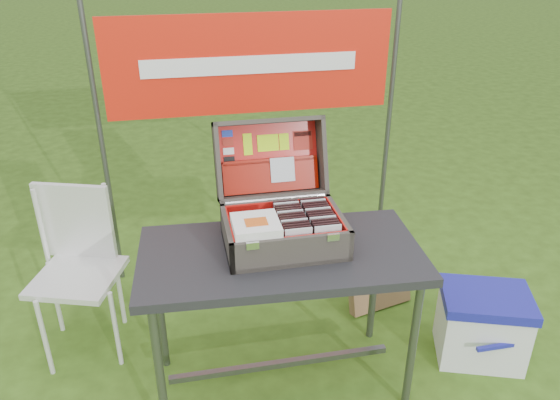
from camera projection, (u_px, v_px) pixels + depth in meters
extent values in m
plane|color=#345115|center=(291.00, 384.00, 2.64)|extent=(80.00, 80.00, 0.00)
cube|color=#252528|center=(281.00, 255.00, 2.32)|extent=(1.23, 0.67, 0.04)
cylinder|color=#59595B|center=(161.00, 380.00, 2.18)|extent=(0.04, 0.04, 0.71)
cylinder|color=#59595B|center=(413.00, 344.00, 2.37)|extent=(0.04, 0.04, 0.71)
cylinder|color=#59595B|center=(160.00, 307.00, 2.60)|extent=(0.04, 0.04, 0.71)
cylinder|color=#59595B|center=(374.00, 281.00, 2.79)|extent=(0.04, 0.04, 0.71)
cube|color=#59595B|center=(281.00, 364.00, 2.59)|extent=(1.05, 0.03, 0.03)
cube|color=#504A42|center=(284.00, 243.00, 2.35)|extent=(0.50, 0.36, 0.02)
cube|color=#504A42|center=(293.00, 253.00, 2.17)|extent=(0.50, 0.02, 0.14)
cube|color=#504A42|center=(276.00, 213.00, 2.47)|extent=(0.50, 0.02, 0.14)
cube|color=#504A42|center=(227.00, 237.00, 2.28)|extent=(0.02, 0.36, 0.14)
cube|color=#504A42|center=(339.00, 226.00, 2.36)|extent=(0.02, 0.36, 0.14)
cube|color=red|center=(284.00, 241.00, 2.34)|extent=(0.46, 0.32, 0.01)
cube|color=silver|center=(253.00, 246.00, 2.11)|extent=(0.05, 0.01, 0.03)
cube|color=silver|center=(333.00, 237.00, 2.17)|extent=(0.05, 0.01, 0.03)
cylinder|color=silver|center=(276.00, 199.00, 2.45)|extent=(0.45, 0.02, 0.02)
cube|color=#504A42|center=(268.00, 158.00, 2.55)|extent=(0.50, 0.14, 0.35)
cube|color=#504A42|center=(268.00, 121.00, 2.47)|extent=(0.50, 0.13, 0.06)
cube|color=#504A42|center=(273.00, 195.00, 2.51)|extent=(0.50, 0.13, 0.06)
cube|color=#504A42|center=(217.00, 162.00, 2.45)|extent=(0.02, 0.25, 0.38)
cube|color=#504A42|center=(322.00, 154.00, 2.53)|extent=(0.02, 0.25, 0.38)
cube|color=red|center=(269.00, 158.00, 2.53)|extent=(0.46, 0.11, 0.30)
cube|color=red|center=(292.00, 249.00, 2.18)|extent=(0.46, 0.01, 0.12)
cube|color=red|center=(277.00, 213.00, 2.45)|extent=(0.46, 0.01, 0.12)
cube|color=red|center=(230.00, 235.00, 2.28)|extent=(0.01, 0.32, 0.12)
cube|color=red|center=(336.00, 224.00, 2.36)|extent=(0.01, 0.32, 0.12)
cube|color=#860B00|center=(271.00, 176.00, 2.53)|extent=(0.44, 0.08, 0.15)
cube|color=#860B00|center=(270.00, 161.00, 2.51)|extent=(0.43, 0.03, 0.03)
cube|color=silver|center=(282.00, 170.00, 2.52)|extent=(0.11, 0.05, 0.11)
cube|color=#1933B2|center=(227.00, 134.00, 2.48)|extent=(0.05, 0.01, 0.03)
cube|color=#A11E13|center=(228.00, 142.00, 2.48)|extent=(0.05, 0.01, 0.03)
cube|color=white|center=(229.00, 151.00, 2.49)|extent=(0.05, 0.01, 0.03)
cube|color=black|center=(229.00, 160.00, 2.49)|extent=(0.05, 0.01, 0.03)
cube|color=#B3EE06|center=(248.00, 144.00, 2.50)|extent=(0.04, 0.04, 0.09)
cube|color=#B3EE06|center=(268.00, 143.00, 2.52)|extent=(0.10, 0.03, 0.07)
cube|color=#B3EE06|center=(284.00, 142.00, 2.53)|extent=(0.05, 0.03, 0.07)
cube|color=#A11E13|center=(303.00, 140.00, 2.55)|extent=(0.09, 0.03, 0.09)
cube|color=black|center=(303.00, 134.00, 2.55)|extent=(0.08, 0.01, 0.02)
cube|color=silver|center=(299.00, 243.00, 2.20)|extent=(0.11, 0.01, 0.13)
cube|color=black|center=(297.00, 240.00, 2.22)|extent=(0.11, 0.01, 0.13)
cube|color=black|center=(296.00, 238.00, 2.23)|extent=(0.11, 0.01, 0.13)
cube|color=black|center=(295.00, 235.00, 2.25)|extent=(0.11, 0.01, 0.13)
cube|color=silver|center=(294.00, 233.00, 2.27)|extent=(0.11, 0.01, 0.13)
cube|color=black|center=(293.00, 231.00, 2.29)|extent=(0.11, 0.01, 0.13)
cube|color=black|center=(292.00, 228.00, 2.30)|extent=(0.11, 0.01, 0.13)
cube|color=black|center=(291.00, 226.00, 2.32)|extent=(0.11, 0.01, 0.13)
cube|color=silver|center=(290.00, 224.00, 2.34)|extent=(0.11, 0.01, 0.13)
cube|color=black|center=(289.00, 222.00, 2.35)|extent=(0.11, 0.01, 0.13)
cube|color=black|center=(288.00, 219.00, 2.37)|extent=(0.11, 0.01, 0.13)
cube|color=black|center=(287.00, 217.00, 2.39)|extent=(0.11, 0.01, 0.13)
cube|color=silver|center=(286.00, 215.00, 2.41)|extent=(0.11, 0.01, 0.13)
cube|color=black|center=(285.00, 213.00, 2.42)|extent=(0.11, 0.01, 0.13)
cube|color=silver|center=(328.00, 239.00, 2.22)|extent=(0.11, 0.01, 0.13)
cube|color=black|center=(326.00, 237.00, 2.24)|extent=(0.11, 0.01, 0.13)
cube|color=black|center=(325.00, 235.00, 2.25)|extent=(0.11, 0.01, 0.13)
cube|color=black|center=(324.00, 232.00, 2.27)|extent=(0.11, 0.01, 0.13)
cube|color=silver|center=(322.00, 230.00, 2.29)|extent=(0.11, 0.01, 0.13)
cube|color=black|center=(321.00, 228.00, 2.31)|extent=(0.11, 0.01, 0.13)
cube|color=black|center=(320.00, 225.00, 2.32)|extent=(0.11, 0.01, 0.13)
cube|color=black|center=(319.00, 223.00, 2.34)|extent=(0.11, 0.01, 0.13)
cube|color=silver|center=(317.00, 221.00, 2.36)|extent=(0.11, 0.01, 0.13)
cube|color=black|center=(316.00, 219.00, 2.38)|extent=(0.11, 0.01, 0.13)
cube|color=black|center=(315.00, 217.00, 2.39)|extent=(0.11, 0.01, 0.13)
cube|color=black|center=(314.00, 215.00, 2.41)|extent=(0.11, 0.01, 0.13)
cube|color=silver|center=(313.00, 213.00, 2.43)|extent=(0.11, 0.01, 0.13)
cube|color=black|center=(312.00, 211.00, 2.45)|extent=(0.11, 0.01, 0.13)
cube|color=white|center=(256.00, 228.00, 2.21)|extent=(0.19, 0.19, 0.00)
cube|color=white|center=(256.00, 227.00, 2.21)|extent=(0.19, 0.19, 0.00)
cube|color=white|center=(256.00, 226.00, 2.20)|extent=(0.19, 0.19, 0.00)
cube|color=white|center=(256.00, 225.00, 2.20)|extent=(0.19, 0.19, 0.00)
cube|color=white|center=(256.00, 224.00, 2.20)|extent=(0.19, 0.19, 0.00)
cube|color=white|center=(256.00, 223.00, 2.20)|extent=(0.19, 0.19, 0.00)
cube|color=white|center=(256.00, 222.00, 2.19)|extent=(0.19, 0.19, 0.00)
cube|color=#D85919|center=(256.00, 222.00, 2.18)|extent=(0.09, 0.07, 0.00)
cube|color=white|center=(481.00, 329.00, 2.75)|extent=(0.48, 0.42, 0.33)
cube|color=#1D1E9A|center=(487.00, 299.00, 2.67)|extent=(0.51, 0.45, 0.05)
cube|color=#1D1E9A|center=(502.00, 346.00, 2.58)|extent=(0.25, 0.02, 0.02)
cube|color=silver|center=(77.00, 277.00, 2.68)|extent=(0.49, 0.49, 0.03)
cube|color=silver|center=(75.00, 221.00, 2.75)|extent=(0.38, 0.15, 0.41)
cylinder|color=silver|center=(45.00, 338.00, 2.61)|extent=(0.02, 0.02, 0.44)
cylinder|color=silver|center=(116.00, 329.00, 2.67)|extent=(0.02, 0.02, 0.44)
cylinder|color=silver|center=(56.00, 297.00, 2.90)|extent=(0.02, 0.02, 0.44)
cylinder|color=silver|center=(120.00, 290.00, 2.95)|extent=(0.02, 0.02, 0.44)
cylinder|color=silver|center=(41.00, 226.00, 2.72)|extent=(0.02, 0.02, 0.41)
cylinder|color=silver|center=(109.00, 220.00, 2.78)|extent=(0.02, 0.02, 0.41)
cube|color=brown|center=(379.00, 275.00, 3.11)|extent=(0.41, 0.24, 0.41)
cylinder|color=#59595B|center=(103.00, 151.00, 3.07)|extent=(0.03, 0.03, 1.70)
cylinder|color=#59595B|center=(388.00, 131.00, 3.37)|extent=(0.03, 0.03, 1.70)
cube|color=red|center=(251.00, 64.00, 3.01)|extent=(1.60, 0.02, 0.55)
cube|color=white|center=(251.00, 65.00, 3.00)|extent=(1.20, 0.00, 0.10)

